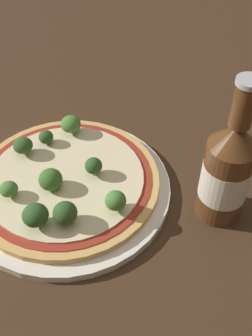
% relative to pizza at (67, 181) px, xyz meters
% --- Properties ---
extents(ground_plane, '(3.00, 3.00, 0.00)m').
position_rel_pizza_xyz_m(ground_plane, '(-0.00, 0.01, -0.02)').
color(ground_plane, '#3D2819').
extents(plate, '(0.30, 0.30, 0.01)m').
position_rel_pizza_xyz_m(plate, '(0.00, -0.00, -0.01)').
color(plate, silver).
rests_on(plate, ground_plane).
extents(pizza, '(0.27, 0.27, 0.01)m').
position_rel_pizza_xyz_m(pizza, '(0.00, 0.00, 0.00)').
color(pizza, tan).
rests_on(pizza, plate).
extents(broccoli_floret_0, '(0.03, 0.03, 0.03)m').
position_rel_pizza_xyz_m(broccoli_floret_0, '(0.09, 0.00, 0.02)').
color(broccoli_floret_0, '#89A866').
rests_on(broccoli_floret_0, pizza).
extents(broccoli_floret_1, '(0.03, 0.03, 0.03)m').
position_rel_pizza_xyz_m(broccoli_floret_1, '(0.06, -0.06, 0.03)').
color(broccoli_floret_1, '#89A866').
rests_on(broccoli_floret_1, pizza).
extents(broccoli_floret_2, '(0.03, 0.03, 0.03)m').
position_rel_pizza_xyz_m(broccoli_floret_2, '(0.03, 0.03, 0.02)').
color(broccoli_floret_2, '#89A866').
rests_on(broccoli_floret_2, pizza).
extents(broccoli_floret_3, '(0.02, 0.02, 0.02)m').
position_rel_pizza_xyz_m(broccoli_floret_3, '(-0.08, 0.03, 0.02)').
color(broccoli_floret_3, '#89A866').
rests_on(broccoli_floret_3, pizza).
extents(broccoli_floret_4, '(0.03, 0.03, 0.03)m').
position_rel_pizza_xyz_m(broccoli_floret_4, '(0.03, -0.08, 0.03)').
color(broccoli_floret_4, '#89A866').
rests_on(broccoli_floret_4, pizza).
extents(broccoli_floret_5, '(0.03, 0.03, 0.03)m').
position_rel_pizza_xyz_m(broccoli_floret_5, '(-0.09, -0.00, 0.02)').
color(broccoli_floret_5, '#89A866').
rests_on(broccoli_floret_5, pizza).
extents(broccoli_floret_6, '(0.03, 0.03, 0.03)m').
position_rel_pizza_xyz_m(broccoli_floret_6, '(-0.01, -0.03, 0.02)').
color(broccoli_floret_6, '#89A866').
rests_on(broccoli_floret_6, pizza).
extents(broccoli_floret_7, '(0.03, 0.03, 0.02)m').
position_rel_pizza_xyz_m(broccoli_floret_7, '(-0.03, -0.07, 0.02)').
color(broccoli_floret_7, '#89A866').
rests_on(broccoli_floret_7, pizza).
extents(broccoli_floret_8, '(0.03, 0.03, 0.03)m').
position_rel_pizza_xyz_m(broccoli_floret_8, '(-0.07, 0.08, 0.02)').
color(broccoli_floret_8, '#89A866').
rests_on(broccoli_floret_8, pizza).
extents(beer_bottle, '(0.06, 0.06, 0.21)m').
position_rel_pizza_xyz_m(beer_bottle, '(0.19, 0.11, 0.06)').
color(beer_bottle, '#563319').
rests_on(beer_bottle, ground_plane).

